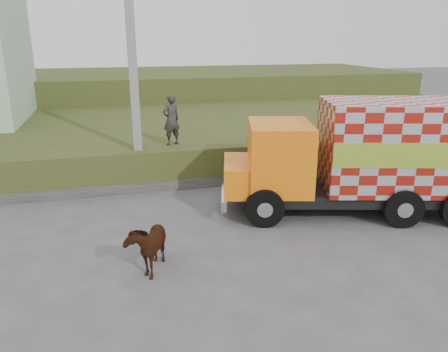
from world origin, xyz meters
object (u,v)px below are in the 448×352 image
object	(u,v)px
cargo_truck	(366,156)
cow	(148,244)
utility_pole	(134,79)
pedestrian	(171,120)

from	to	relation	value
cargo_truck	cow	size ratio (longest dim) A/B	5.34
utility_pole	pedestrian	xyz separation A→B (m)	(1.35, 0.51, -1.60)
cargo_truck	pedestrian	size ratio (longest dim) A/B	4.37
cargo_truck	utility_pole	bearing A→B (deg)	163.93
cow	pedestrian	distance (m)	7.11
utility_pole	cow	distance (m)	7.06
cargo_truck	pedestrian	world-z (taller)	cargo_truck
utility_pole	cargo_truck	bearing A→B (deg)	-31.11
utility_pole	cow	bearing A→B (deg)	-92.22
utility_pole	cow	size ratio (longest dim) A/B	5.02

